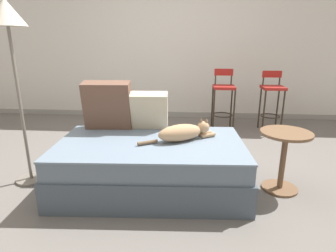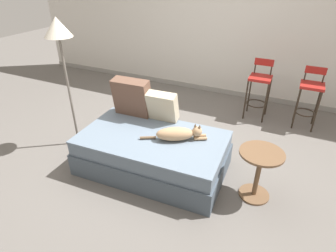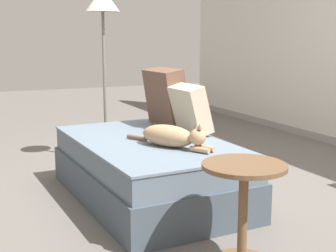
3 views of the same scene
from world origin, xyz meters
name	(u,v)px [view 3 (image 3 of 3)]	position (x,y,z in m)	size (l,w,h in m)	color
ground_plane	(195,191)	(0.00, 0.00, 0.00)	(16.00, 16.00, 0.00)	#66605B
couch	(147,169)	(0.00, -0.40, 0.23)	(1.72, 1.05, 0.45)	#44505B
throw_pillow_corner	(166,97)	(-0.48, -0.03, 0.70)	(0.48, 0.26, 0.49)	brown
throw_pillow_middle	(190,109)	(-0.06, -0.01, 0.65)	(0.38, 0.24, 0.39)	beige
cat	(172,136)	(0.29, -0.34, 0.53)	(0.69, 0.39, 0.19)	tan
side_table	(243,200)	(1.19, -0.34, 0.36)	(0.44, 0.44, 0.56)	brown
floor_lamp	(103,16)	(-1.19, -0.36, 1.39)	(0.32, 0.32, 1.65)	slate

